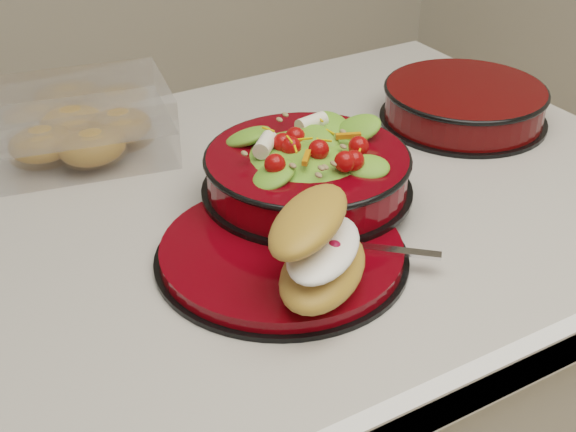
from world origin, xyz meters
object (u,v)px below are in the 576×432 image
fork (357,246)px  extra_bowl (464,102)px  salad_bowl (307,163)px  croissant (320,248)px  pastry_box (80,125)px  dinner_plate (283,252)px

fork → extra_bowl: bearing=-14.9°
salad_bowl → extra_bowl: size_ratio=1.04×
croissant → pastry_box: 0.45m
fork → extra_bowl: 0.41m
dinner_plate → salad_bowl: size_ratio=1.09×
croissant → pastry_box: bearing=62.5°
dinner_plate → croissant: size_ratio=1.67×
croissant → pastry_box: croissant is taller
dinner_plate → pastry_box: pastry_box is taller
croissant → extra_bowl: 0.49m
salad_bowl → fork: 0.14m
pastry_box → extra_bowl: (0.52, -0.18, -0.01)m
dinner_plate → pastry_box: (-0.11, 0.36, 0.03)m
salad_bowl → fork: size_ratio=1.88×
croissant → fork: (0.07, 0.03, -0.04)m
fork → pastry_box: pastry_box is taller
croissant → pastry_box: (-0.10, 0.44, -0.02)m
salad_bowl → pastry_box: size_ratio=0.96×
extra_bowl → pastry_box: bearing=160.5°
salad_bowl → extra_bowl: salad_bowl is taller
dinner_plate → croissant: bearing=-91.9°
salad_bowl → croissant: size_ratio=1.53×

